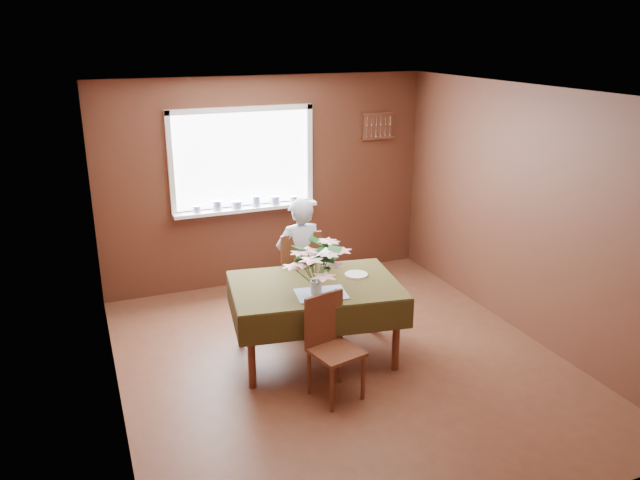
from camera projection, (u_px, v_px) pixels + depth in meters
name	position (u px, v px, depth m)	size (l,w,h in m)	color
floor	(342.00, 362.00, 5.90)	(4.50, 4.50, 0.00)	#562D1D
ceiling	(345.00, 92.00, 5.10)	(4.50, 4.50, 0.00)	white
wall_back	(267.00, 182.00, 7.48)	(4.00, 4.00, 0.00)	brown
wall_front	(504.00, 353.00, 3.52)	(4.00, 4.00, 0.00)	brown
wall_left	(106.00, 267.00, 4.80)	(4.50, 4.50, 0.00)	brown
wall_right	(527.00, 213.00, 6.21)	(4.50, 4.50, 0.00)	brown
window_assembly	(244.00, 177.00, 7.30)	(1.72, 0.20, 1.22)	white
spoon_rack	(378.00, 126.00, 7.77)	(0.44, 0.05, 0.33)	brown
dining_table	(315.00, 293.00, 5.80)	(1.69, 1.27, 0.76)	brown
chair_far	(297.00, 273.00, 6.55)	(0.46, 0.46, 1.03)	brown
chair_near	(331.00, 341.00, 5.26)	(0.46, 0.46, 0.89)	brown
seated_woman	(300.00, 263.00, 6.45)	(0.51, 0.33, 1.39)	white
flower_bouquet	(316.00, 263.00, 5.44)	(0.53, 0.53, 0.46)	white
side_plate	(356.00, 275.00, 5.98)	(0.22, 0.22, 0.01)	white
table_knife	(337.00, 293.00, 5.55)	(0.02, 0.21, 0.00)	silver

